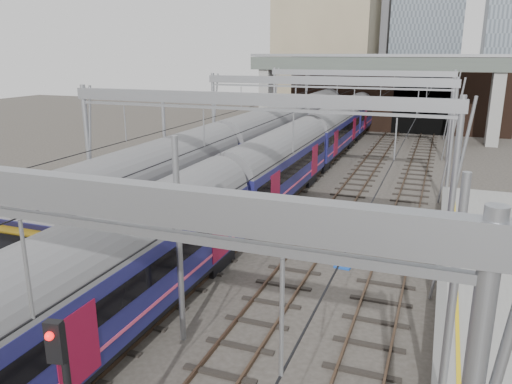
% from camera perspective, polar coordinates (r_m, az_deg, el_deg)
% --- Properties ---
extents(ground, '(160.00, 160.00, 0.00)m').
position_cam_1_polar(ground, '(16.52, -11.82, -19.56)').
color(ground, '#38332D').
rests_on(ground, ground).
extents(tracks, '(14.40, 80.00, 0.22)m').
position_cam_1_polar(tracks, '(28.87, 4.16, -3.40)').
color(tracks, '#4C3828').
rests_on(tracks, ground).
extents(overhead_line, '(16.80, 80.00, 8.00)m').
position_cam_1_polar(overhead_line, '(33.69, 7.60, 10.67)').
color(overhead_line, gray).
rests_on(overhead_line, ground).
extents(retaining_wall, '(28.00, 2.75, 9.00)m').
position_cam_1_polar(retaining_wall, '(63.65, 15.20, 10.56)').
color(retaining_wall, black).
rests_on(retaining_wall, ground).
extents(overbridge, '(28.00, 3.00, 9.25)m').
position_cam_1_polar(overbridge, '(57.75, 13.37, 13.13)').
color(overbridge, gray).
rests_on(overbridge, ground).
extents(train_main, '(2.77, 64.04, 4.77)m').
position_cam_1_polar(train_main, '(39.08, 6.05, 5.33)').
color(train_main, black).
rests_on(train_main, ground).
extents(train_second, '(3.00, 69.36, 5.10)m').
position_cam_1_polar(train_second, '(49.25, 4.40, 7.68)').
color(train_second, black).
rests_on(train_second, ground).
extents(equip_cover_a, '(0.91, 0.72, 0.09)m').
position_cam_1_polar(equip_cover_a, '(22.57, -9.00, -9.12)').
color(equip_cover_a, '#1646A9').
rests_on(equip_cover_a, ground).
extents(equip_cover_b, '(1.02, 0.77, 0.11)m').
position_cam_1_polar(equip_cover_b, '(24.94, 2.00, -6.43)').
color(equip_cover_b, '#1646A9').
rests_on(equip_cover_b, ground).
extents(equip_cover_c, '(0.77, 0.57, 0.09)m').
position_cam_1_polar(equip_cover_c, '(23.28, 9.89, -8.38)').
color(equip_cover_c, '#1646A9').
rests_on(equip_cover_c, ground).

